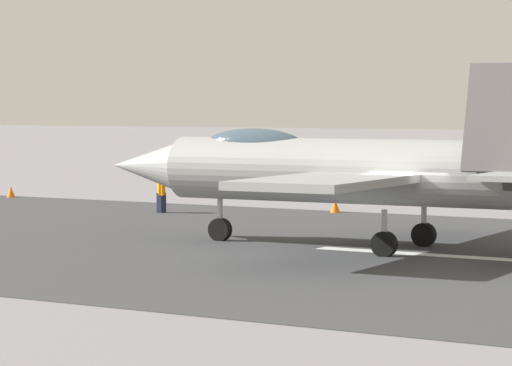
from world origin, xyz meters
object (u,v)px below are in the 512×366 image
crew_person (161,194)px  marker_cone_far (11,192)px  marker_cone_mid (335,206)px  fighter_jet (348,169)px

crew_person → marker_cone_far: bearing=-17.9°
crew_person → marker_cone_far: size_ratio=2.89×
marker_cone_mid → marker_cone_far: same height
marker_cone_mid → crew_person: bearing=31.2°
marker_cone_far → marker_cone_mid: bearing=180.0°
marker_cone_mid → marker_cone_far: size_ratio=1.00×
fighter_jet → marker_cone_mid: (6.63, -11.80, -2.21)m
marker_cone_mid → marker_cone_far: (17.80, 0.00, 0.00)m
fighter_jet → marker_cone_far: (24.43, -11.80, -2.21)m
crew_person → marker_cone_mid: crew_person is taller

